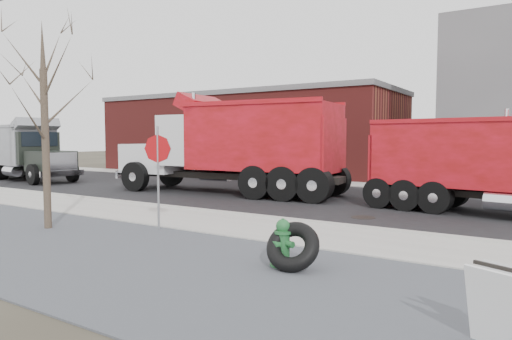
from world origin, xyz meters
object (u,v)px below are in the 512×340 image
Objects in this scene: fire_hydrant at (283,245)px; sandwich_board at (502,308)px; truck_tire at (293,247)px; dump_truck_red_a at (484,161)px; dump_truck_red_b at (235,144)px; dump_truck_grey at (25,149)px; stop_sign at (158,159)px.

fire_hydrant is 0.97× the size of sandwich_board.
dump_truck_red_a is (2.12, 8.25, 1.20)m from truck_tire.
fire_hydrant is 0.09× the size of dump_truck_red_b.
fire_hydrant is 0.12× the size of dump_truck_grey.
dump_truck_red_b reaches higher than fire_hydrant.
truck_tire is 0.40× the size of stop_sign.
truck_tire is at bearing 179.52° from sandwich_board.
sandwich_board reaches higher than fire_hydrant.
truck_tire is 11.11m from dump_truck_red_b.
stop_sign is at bearing 163.89° from truck_tire.
sandwich_board is at bearing -15.04° from stop_sign.
dump_truck_red_a is at bearing 120.55° from sandwich_board.
fire_hydrant is at bearing 124.11° from dump_truck_red_b.
dump_truck_red_a reaches higher than stop_sign.
dump_truck_red_b is at bearing 115.09° from stop_sign.
dump_truck_grey reaches higher than sandwich_board.
stop_sign is at bearing -175.99° from sandwich_board.
stop_sign is at bearing 105.11° from dump_truck_red_b.
stop_sign is (-4.44, 1.28, 1.36)m from truck_tire.
dump_truck_grey is (-20.10, 7.27, 1.28)m from fire_hydrant.
truck_tire is 3.62m from sandwich_board.
dump_truck_red_b reaches higher than dump_truck_red_a.
dump_truck_grey reaches higher than fire_hydrant.
stop_sign reaches higher than sandwich_board.
stop_sign is 17.02m from dump_truck_grey.
dump_truck_red_b reaches higher than dump_truck_grey.
dump_truck_grey is (-15.90, 6.06, -0.09)m from stop_sign.
dump_truck_red_a reaches higher than fire_hydrant.
fire_hydrant is at bearing -11.47° from stop_sign.
fire_hydrant is 0.84× the size of truck_tire.
fire_hydrant is at bearing 163.01° from truck_tire.
truck_tire is 0.11× the size of dump_truck_red_b.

